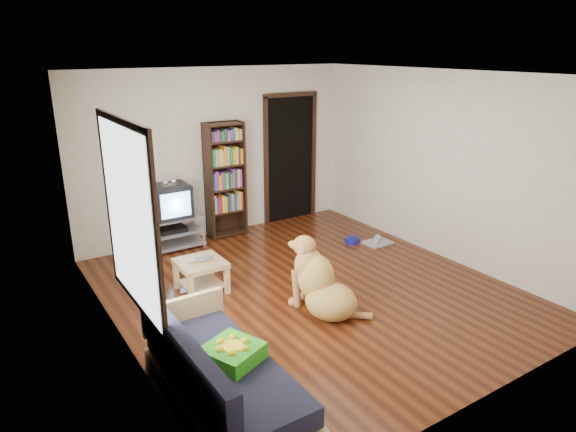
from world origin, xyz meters
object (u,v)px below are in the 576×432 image
dog_bowl (352,240)px  crt_tv (169,200)px  coffee_table (201,270)px  bookshelf (225,174)px  green_cushion (232,353)px  grey_rag (378,243)px  dog (321,285)px  laptop (201,261)px  sofa (219,381)px  tv_stand (172,231)px

dog_bowl → crt_tv: bearing=151.4°
coffee_table → bookshelf: bearing=54.5°
green_cushion → grey_rag: green_cushion is taller
dog_bowl → coffee_table: coffee_table is taller
green_cushion → dog: (1.56, 0.90, -0.16)m
dog → laptop: bearing=128.4°
laptop → grey_rag: laptop is taller
crt_tv → sofa: size_ratio=0.32×
green_cushion → tv_stand: (0.85, 3.64, -0.22)m
laptop → coffee_table: laptop is taller
green_cushion → tv_stand: green_cushion is taller
laptop → tv_stand: size_ratio=0.32×
coffee_table → green_cushion: bearing=-106.8°
green_cushion → dog_bowl: green_cushion is taller
bookshelf → dog: bookshelf is taller
sofa → coffee_table: size_ratio=3.27×
grey_rag → dog: dog is taller
sofa → coffee_table: (0.76, 2.09, 0.02)m
grey_rag → coffee_table: size_ratio=0.73×
grey_rag → dog: size_ratio=0.40×
grey_rag → green_cushion: bearing=-149.4°
dog_bowl → coffee_table: 2.65m
bookshelf → dog: 2.93m
grey_rag → crt_tv: 3.21m
dog_bowl → bookshelf: bearing=136.5°
dog_bowl → crt_tv: 2.83m
grey_rag → coffee_table: (-2.92, -0.00, 0.27)m
crt_tv → dog: (0.71, -2.77, -0.42)m
grey_rag → bookshelf: bookshelf is taller
laptop → sofa: 2.20m
dog_bowl → coffee_table: size_ratio=0.40×
grey_rag → crt_tv: size_ratio=0.69×
sofa → green_cushion: bearing=-6.2°
green_cushion → dog_bowl: size_ratio=1.90×
grey_rag → dog_bowl: bearing=140.2°
laptop → dog: bearing=-39.4°
crt_tv → coffee_table: 1.65m
laptop → tv_stand: (0.22, 1.57, -0.14)m
grey_rag → tv_stand: bearing=150.4°
dog_bowl → coffee_table: (-2.62, -0.25, 0.24)m
grey_rag → dog: 2.35m
green_cushion → sofa: size_ratio=0.23×
green_cushion → crt_tv: (0.85, 3.67, 0.25)m
bookshelf → laptop: bearing=-125.0°
tv_stand → laptop: bearing=-97.8°
grey_rag → sofa: (-3.68, -2.09, 0.25)m
dog → green_cushion: bearing=-150.2°
laptop → bookshelf: 2.12m
tv_stand → dog: (0.71, -2.75, 0.06)m
laptop → dog: size_ratio=0.29×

